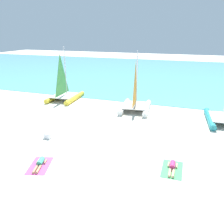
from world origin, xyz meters
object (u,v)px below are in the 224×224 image
Objects in this scene: towel_left at (40,166)px; sunbather_left at (40,163)px; sailboat_white at (135,102)px; cooler_box at (48,136)px; towel_right at (172,169)px; sunbather_right at (172,167)px; sailboat_yellow at (64,92)px.

sunbather_left is (-0.02, 0.06, 0.13)m from towel_left.
cooler_box is (-4.25, -8.13, -0.64)m from sailboat_white.
sunbather_right reaches higher than towel_right.
sailboat_white reaches higher than sunbather_right.
cooler_box is at bearing 99.48° from sunbather_left.
sailboat_white is 10.25m from sunbather_right.
sailboat_white is 10.98× the size of cooler_box.
towel_left is at bearing -109.05° from sailboat_white.
towel_right is at bearing -1.69° from sunbather_left.
sailboat_yellow reaches higher than cooler_box.
sailboat_yellow is 11.34× the size of cooler_box.
sunbather_right is (7.04, 2.18, 0.13)m from towel_left.
towel_left is at bearing -163.27° from towel_right.
sunbather_left and sunbather_right have the same top height.
cooler_box is (-1.67, 3.25, 0.17)m from towel_left.
sailboat_white is 2.89× the size of towel_left.
towel_left is 1.22× the size of sunbather_right.
towel_right is (7.06, 2.05, -0.13)m from sunbather_left.
sunbather_right is (4.47, -9.20, -0.69)m from sailboat_white.
cooler_box is (-1.65, 3.18, 0.05)m from sunbather_left.
sailboat_yellow is at bearing 167.27° from sailboat_white.
towel_left is 3.80× the size of cooler_box.
sailboat_yellow is 13.55m from towel_left.
sunbather_right is 8.78m from cooler_box.
sailboat_yellow reaches higher than sunbather_left.
sunbather_left is 0.98× the size of sunbather_right.
towel_right is at bearing -70.56° from sailboat_white.
sunbather_right is at bearing -1.18° from sunbather_left.
towel_right is (12.66, -10.19, -0.84)m from sailboat_yellow.
sailboat_yellow is at bearing 113.54° from cooler_box.
sunbather_left is (-2.60, -11.32, -0.69)m from sailboat_white.
cooler_box is at bearing -70.58° from sailboat_yellow.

